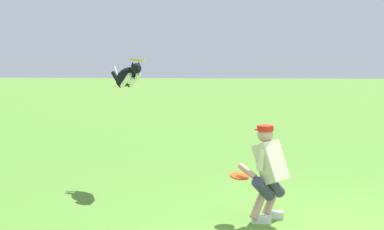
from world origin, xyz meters
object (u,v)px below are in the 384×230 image
Objects in this scene: person at (269,170)px; frisbee_flying at (137,60)px; dog at (127,77)px; frisbee_held at (239,176)px.

frisbee_flying reaches higher than person.
dog is 3.34× the size of frisbee_flying.
frisbee_held is at bearing 7.63° from dog.
person is 0.40m from frisbee_held.
person is at bearing 177.52° from frisbee_held.
frisbee_flying is (-0.20, 0.14, 0.28)m from dog.
frisbee_held is (-1.60, 1.83, -1.48)m from frisbee_flying.
dog is at bearing -34.99° from frisbee_flying.
frisbee_held is at bearing 131.11° from frisbee_flying.
dog reaches higher than frisbee_held.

